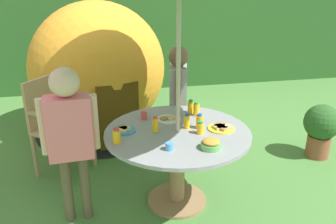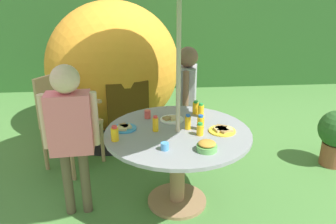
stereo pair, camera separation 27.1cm
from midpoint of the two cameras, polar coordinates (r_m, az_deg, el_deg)
name	(u,v)px [view 1 (the left image)]	position (r m, az deg, el deg)	size (l,w,h in m)	color
ground_plane	(177,202)	(3.14, -1.06, -14.95)	(10.00, 10.00, 0.02)	#477A38
hedge_backdrop	(132,37)	(6.32, -7.30, 12.38)	(9.00, 0.70, 1.77)	#285623
garden_table	(177,149)	(2.86, -1.13, -6.23)	(1.20, 1.20, 0.69)	#93704C
wooden_chair	(55,119)	(3.58, -20.55, -1.21)	(0.63, 0.63, 0.98)	tan
dome_tent	(98,69)	(4.37, -13.37, 7.00)	(2.08, 2.08, 1.64)	orange
potted_plant	(321,127)	(4.00, 22.63, -2.40)	(0.39, 0.39, 0.61)	brown
child_in_grey_shirt	(178,88)	(3.59, -0.45, 3.99)	(0.24, 0.41, 1.22)	navy
child_in_pink_shirt	(69,128)	(2.68, -19.05, -2.57)	(0.43, 0.22, 1.28)	brown
snack_bowl	(211,144)	(2.49, 4.16, -5.47)	(0.15, 0.15, 0.08)	#66B259
plate_near_right	(123,130)	(2.82, -10.27, -3.00)	(0.20, 0.20, 0.03)	#338CD8
plate_center_front	(169,119)	(2.99, -2.41, -1.22)	(0.21, 0.21, 0.03)	white
plate_center_back	(221,128)	(2.83, 6.26, -2.68)	(0.22, 0.22, 0.03)	yellow
juice_bottle_near_left	(200,128)	(2.72, 2.64, -2.77)	(0.06, 0.06, 0.10)	yellow
juice_bottle_far_left	(200,122)	(2.81, 2.60, -1.67)	(0.06, 0.06, 0.13)	yellow
juice_bottle_far_right	(196,109)	(3.08, 2.30, 0.41)	(0.06, 0.06, 0.13)	yellow
juice_bottle_mid_left	(117,136)	(2.61, -11.60, -4.07)	(0.06, 0.06, 0.12)	yellow
juice_bottle_mid_right	(155,124)	(2.76, -4.96, -2.14)	(0.05, 0.05, 0.13)	yellow
juice_bottle_front_edge	(187,121)	(2.81, 0.45, -1.64)	(0.05, 0.05, 0.13)	yellow
juice_bottle_back_edge	(191,107)	(3.14, 1.36, 0.83)	(0.05, 0.05, 0.13)	yellow
cup_near	(144,115)	(3.02, -6.62, -0.58)	(0.06, 0.06, 0.07)	#E04C47
cup_far	(169,146)	(2.47, -2.90, -5.86)	(0.06, 0.06, 0.06)	#4C99D8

